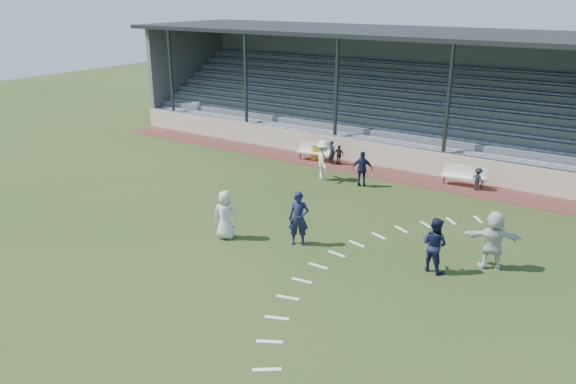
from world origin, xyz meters
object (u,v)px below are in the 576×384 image
at_px(bench_left, 316,150).
at_px(trash_bin, 316,152).
at_px(bench_right, 464,174).
at_px(player_navy_lead, 299,219).
at_px(player_white_lead, 225,215).
at_px(football, 229,225).

bearing_deg(bench_left, trash_bin, 118.50).
relative_size(bench_right, player_navy_lead, 1.03).
bearing_deg(bench_left, player_white_lead, -84.46).
bearing_deg(player_white_lead, trash_bin, -97.13).
distance_m(trash_bin, player_white_lead, 10.93).
distance_m(bench_left, player_white_lead, 10.74).
bearing_deg(football, player_navy_lead, 3.29).
distance_m(bench_right, football, 11.56).
height_order(bench_left, trash_bin, bench_left).
bearing_deg(bench_right, trash_bin, 173.10).
height_order(bench_left, football, bench_left).
bearing_deg(player_white_lead, player_navy_lead, -178.57).
relative_size(bench_left, player_white_lead, 1.12).
bearing_deg(player_navy_lead, bench_right, 46.10).
bearing_deg(trash_bin, bench_left, -54.24).
bearing_deg(player_white_lead, football, -76.92).
height_order(bench_left, bench_right, same).
distance_m(football, player_white_lead, 1.28).
distance_m(trash_bin, player_navy_lead, 10.87).
bearing_deg(bench_right, football, -128.77).
xyz_separation_m(football, player_white_lead, (0.55, -0.83, 0.80)).
relative_size(bench_left, player_navy_lead, 1.03).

